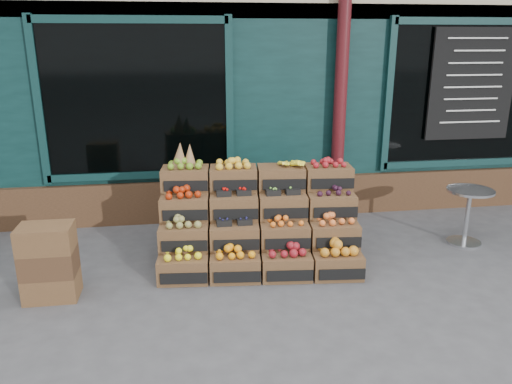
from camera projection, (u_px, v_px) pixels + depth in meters
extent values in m
plane|color=#474749|center=(284.00, 285.00, 5.39)|extent=(60.00, 60.00, 0.00)
cube|color=#0C2A29|center=(231.00, 46.00, 9.58)|extent=(12.00, 6.00, 4.80)
cube|color=#0C2A29|center=(254.00, 116.00, 7.06)|extent=(12.00, 0.12, 3.00)
cube|color=#462D1C|center=(254.00, 197.00, 7.36)|extent=(12.00, 0.18, 0.60)
cube|color=black|center=(137.00, 100.00, 6.69)|extent=(2.40, 0.06, 2.00)
cube|color=black|center=(468.00, 94.00, 7.38)|extent=(2.40, 0.06, 2.00)
cylinder|color=#491015|center=(340.00, 109.00, 7.02)|extent=(0.18, 0.18, 3.20)
cube|color=black|center=(472.00, 85.00, 7.26)|extent=(1.30, 0.04, 1.60)
cube|color=brown|center=(183.00, 268.00, 5.48)|extent=(0.58, 0.43, 0.27)
cube|color=black|center=(182.00, 279.00, 5.30)|extent=(0.50, 0.06, 0.12)
cube|color=yellow|center=(183.00, 253.00, 5.43)|extent=(0.46, 0.33, 0.09)
cube|color=brown|center=(235.00, 267.00, 5.51)|extent=(0.58, 0.43, 0.27)
cube|color=black|center=(235.00, 277.00, 5.33)|extent=(0.50, 0.06, 0.12)
cube|color=orange|center=(235.00, 251.00, 5.46)|extent=(0.46, 0.33, 0.10)
cube|color=brown|center=(286.00, 265.00, 5.54)|extent=(0.58, 0.43, 0.27)
cube|color=black|center=(288.00, 276.00, 5.36)|extent=(0.50, 0.06, 0.12)
cube|color=maroon|center=(287.00, 250.00, 5.48)|extent=(0.46, 0.33, 0.10)
cube|color=brown|center=(337.00, 264.00, 5.57)|extent=(0.58, 0.43, 0.27)
cube|color=black|center=(341.00, 275.00, 5.39)|extent=(0.50, 0.06, 0.12)
cube|color=#C5791C|center=(338.00, 248.00, 5.51)|extent=(0.46, 0.33, 0.13)
cube|color=brown|center=(184.00, 237.00, 5.62)|extent=(0.58, 0.43, 0.27)
cube|color=black|center=(183.00, 246.00, 5.44)|extent=(0.50, 0.06, 0.12)
cube|color=olive|center=(183.00, 222.00, 5.57)|extent=(0.46, 0.33, 0.09)
cube|color=brown|center=(235.00, 236.00, 5.65)|extent=(0.58, 0.43, 0.27)
cube|color=black|center=(235.00, 245.00, 5.47)|extent=(0.50, 0.06, 0.12)
cube|color=#1C1A50|center=(234.00, 223.00, 5.60)|extent=(0.46, 0.33, 0.03)
cube|color=brown|center=(284.00, 235.00, 5.68)|extent=(0.58, 0.43, 0.27)
cube|color=black|center=(286.00, 244.00, 5.50)|extent=(0.50, 0.06, 0.12)
cube|color=orange|center=(285.00, 220.00, 5.63)|extent=(0.46, 0.33, 0.07)
cube|color=brown|center=(334.00, 234.00, 5.71)|extent=(0.58, 0.43, 0.27)
cube|color=black|center=(337.00, 243.00, 5.53)|extent=(0.50, 0.06, 0.12)
cube|color=orange|center=(334.00, 219.00, 5.66)|extent=(0.46, 0.33, 0.09)
cube|color=brown|center=(185.00, 207.00, 5.76)|extent=(0.58, 0.43, 0.27)
cube|color=black|center=(183.00, 215.00, 5.57)|extent=(0.50, 0.06, 0.12)
cube|color=#9B2308|center=(184.00, 192.00, 5.70)|extent=(0.46, 0.33, 0.09)
cube|color=brown|center=(234.00, 206.00, 5.79)|extent=(0.58, 0.43, 0.27)
cube|color=black|center=(234.00, 214.00, 5.60)|extent=(0.50, 0.06, 0.12)
cube|color=red|center=(234.00, 194.00, 5.74)|extent=(0.46, 0.33, 0.04)
cube|color=brown|center=(283.00, 205.00, 5.82)|extent=(0.58, 0.43, 0.27)
cube|color=black|center=(284.00, 214.00, 5.63)|extent=(0.50, 0.06, 0.12)
cube|color=#78BC44|center=(283.00, 193.00, 5.77)|extent=(0.46, 0.33, 0.03)
cube|color=brown|center=(331.00, 205.00, 5.85)|extent=(0.58, 0.43, 0.27)
cube|color=black|center=(334.00, 213.00, 5.66)|extent=(0.50, 0.06, 0.12)
cube|color=black|center=(331.00, 191.00, 5.80)|extent=(0.46, 0.33, 0.07)
cube|color=brown|center=(185.00, 179.00, 5.90)|extent=(0.58, 0.43, 0.27)
cube|color=black|center=(184.00, 186.00, 5.71)|extent=(0.50, 0.06, 0.12)
cube|color=olive|center=(185.00, 164.00, 5.84)|extent=(0.46, 0.33, 0.09)
cube|color=brown|center=(233.00, 178.00, 5.93)|extent=(0.58, 0.43, 0.27)
cube|color=black|center=(234.00, 185.00, 5.74)|extent=(0.50, 0.06, 0.12)
cube|color=gold|center=(233.00, 163.00, 5.87)|extent=(0.46, 0.33, 0.09)
cube|color=brown|center=(281.00, 178.00, 5.96)|extent=(0.58, 0.43, 0.27)
cube|color=black|center=(283.00, 185.00, 5.77)|extent=(0.50, 0.06, 0.12)
cube|color=yellow|center=(281.00, 163.00, 5.90)|extent=(0.46, 0.33, 0.08)
cube|color=brown|center=(328.00, 177.00, 5.99)|extent=(0.58, 0.43, 0.27)
cube|color=black|center=(331.00, 184.00, 5.80)|extent=(0.50, 0.06, 0.12)
cube|color=maroon|center=(329.00, 163.00, 5.94)|extent=(0.46, 0.33, 0.08)
cube|color=#462D1C|center=(259.00, 257.00, 5.75)|extent=(2.28, 0.59, 0.27)
cube|color=#462D1C|center=(258.00, 239.00, 5.93)|extent=(2.28, 0.59, 0.55)
cube|color=#462D1C|center=(257.00, 221.00, 6.11)|extent=(2.28, 0.59, 0.82)
cone|color=olive|center=(180.00, 155.00, 5.80)|extent=(0.19, 0.19, 0.32)
cone|color=olive|center=(190.00, 155.00, 5.87)|extent=(0.17, 0.17, 0.27)
cube|color=brown|center=(52.00, 286.00, 5.10)|extent=(0.53, 0.37, 0.26)
cube|color=#462D1C|center=(49.00, 262.00, 5.02)|extent=(0.53, 0.37, 0.26)
cube|color=brown|center=(46.00, 238.00, 4.94)|extent=(0.53, 0.37, 0.26)
cylinder|color=#ADAEB3|center=(464.00, 242.00, 6.48)|extent=(0.43, 0.43, 0.03)
cylinder|color=#ADAEB3|center=(467.00, 217.00, 6.38)|extent=(0.06, 0.06, 0.70)
cylinder|color=#ADAEB3|center=(471.00, 190.00, 6.27)|extent=(0.58, 0.58, 0.03)
imported|color=#16501B|center=(162.00, 142.00, 7.41)|extent=(0.83, 0.59, 2.13)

